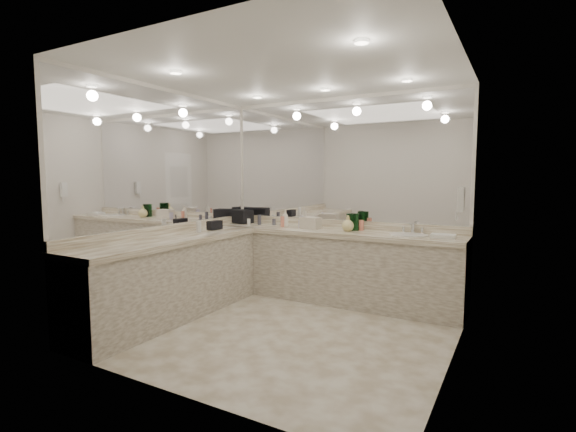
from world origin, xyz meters
The scene contains 35 objects.
floor centered at (0.00, 0.00, 0.00)m, with size 3.20×3.20×0.00m, color silver.
ceiling centered at (0.00, 0.00, 2.60)m, with size 3.20×3.20×0.00m, color white.
wall_back centered at (0.00, 1.50, 1.30)m, with size 3.20×0.02×2.60m, color silver.
wall_left centered at (-1.60, 0.00, 1.30)m, with size 0.02×3.00×2.60m, color silver.
wall_right centered at (1.60, 0.00, 1.30)m, with size 0.02×3.00×2.60m, color silver.
vanity_back_base centered at (0.00, 1.20, 0.42)m, with size 3.20×0.60×0.84m, color beige.
vanity_back_top centered at (0.00, 1.19, 0.87)m, with size 3.20×0.64×0.06m, color white.
vanity_left_base centered at (-1.30, -0.30, 0.42)m, with size 0.60×2.40×0.84m, color beige.
vanity_left_top centered at (-1.29, -0.30, 0.87)m, with size 0.64×2.42×0.06m, color white.
backsplash_back centered at (0.00, 1.48, 0.95)m, with size 3.20×0.04×0.10m, color white.
backsplash_left centered at (-1.58, 0.00, 0.95)m, with size 0.04×3.00×0.10m, color white.
mirror_back centered at (0.00, 1.49, 1.77)m, with size 3.12×0.01×1.55m, color white.
mirror_left centered at (-1.59, 0.00, 1.77)m, with size 0.01×2.92×1.55m, color white.
sink centered at (0.95, 1.20, 0.90)m, with size 0.44×0.44×0.03m, color white.
faucet centered at (0.95, 1.41, 0.97)m, with size 0.24×0.16×0.14m, color silver.
wall_phone centered at (1.56, 0.70, 1.35)m, with size 0.06×0.10×0.24m, color white.
door centered at (1.59, -0.50, 1.05)m, with size 0.02×0.82×2.10m, color white.
black_toiletry_bag centered at (-1.46, 1.27, 0.99)m, with size 0.33×0.21×0.19m, color black.
black_bag_spill centered at (-1.30, 0.48, 0.95)m, with size 0.09×0.20×0.11m, color black.
cream_cosmetic_case centered at (-0.30, 1.19, 0.97)m, with size 0.25×0.16×0.15m, color beige.
hand_towel centered at (1.33, 1.15, 0.92)m, with size 0.25×0.17×0.04m, color white.
lotion_left centered at (-1.30, 0.19, 0.97)m, with size 0.06×0.06×0.14m, color white.
soap_bottle_a centered at (-0.69, 1.21, 1.01)m, with size 0.09×0.09×0.22m, color white.
soap_bottle_b centered at (-0.41, 1.18, 0.98)m, with size 0.07×0.08×0.16m, color silver.
soap_bottle_c centered at (0.21, 1.19, 1.00)m, with size 0.15×0.15×0.19m, color #E5D68A.
green_bottle_0 centered at (0.22, 1.25, 1.00)m, with size 0.07×0.07×0.21m, color #154F1E.
green_bottle_1 centered at (0.28, 1.30, 1.01)m, with size 0.07×0.07×0.21m, color #154F1E.
green_bottle_2 centered at (0.22, 1.34, 1.00)m, with size 0.07×0.07×0.21m, color #154F1E.
green_bottle_3 centered at (0.20, 1.26, 1.01)m, with size 0.07×0.07×0.21m, color #154F1E.
amenity_bottle_0 centered at (0.34, 1.33, 0.96)m, with size 0.06×0.06×0.13m, color #E57F66.
amenity_bottle_1 centered at (-1.11, 1.23, 0.97)m, with size 0.05×0.05×0.14m, color #3F3F4C.
amenity_bottle_2 centered at (-0.70, 1.16, 0.97)m, with size 0.05×0.05×0.14m, color #E57F66.
amenity_bottle_3 centered at (-1.24, 1.15, 0.94)m, with size 0.05×0.05×0.09m, color white.
amenity_bottle_4 centered at (-0.92, 1.31, 0.94)m, with size 0.05×0.05×0.08m, color #3F3F4C.
amenity_bottle_5 centered at (-0.39, 1.30, 0.93)m, with size 0.06×0.06×0.06m, color #3F3F4C.
Camera 1 is at (2.06, -3.62, 1.57)m, focal length 26.00 mm.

